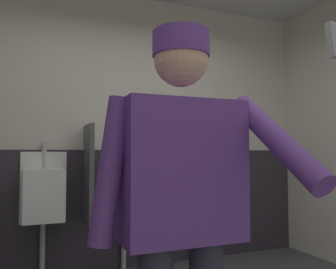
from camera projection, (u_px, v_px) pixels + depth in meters
The scene contains 8 objects.
wall_back at pixel (128, 129), 3.56m from camera, with size 4.60×0.12×2.78m, color beige.
wainscot_band_back at pixel (129, 208), 3.44m from camera, with size 4.00×0.03×1.17m, color #2D2833.
urinal_left at pixel (44, 194), 3.02m from camera, with size 0.40×0.34×1.24m.
urinal_middle at pixel (126, 191), 3.29m from camera, with size 0.40×0.34×1.24m.
urinal_right at pixel (196, 188), 3.57m from camera, with size 0.40×0.34×1.24m.
privacy_divider_panel at pixel (88, 174), 3.10m from camera, with size 0.04×0.40×0.90m, color #4C4C51.
person at pixel (182, 196), 1.36m from camera, with size 0.70×0.60×1.64m.
cell_phone at pixel (336, 41), 1.03m from camera, with size 0.06×0.02×0.11m, color #A5A8B2.
Camera 1 is at (-0.93, -1.64, 1.14)m, focal length 36.54 mm.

